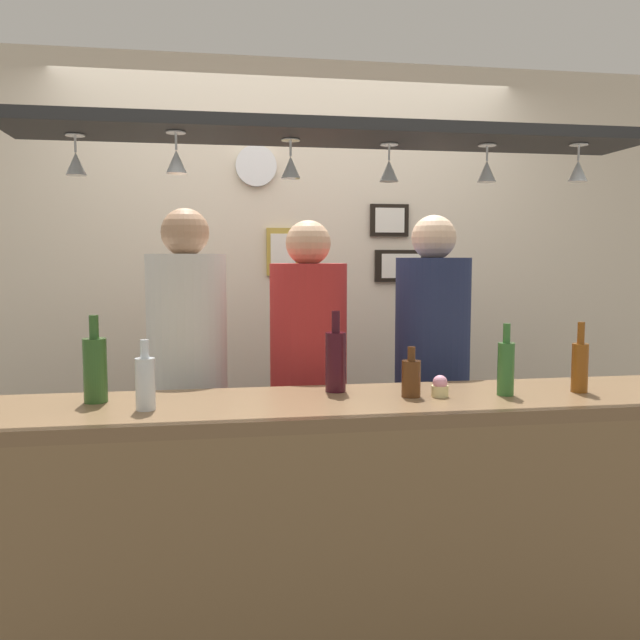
{
  "coord_description": "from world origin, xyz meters",
  "views": [
    {
      "loc": [
        -0.44,
        -2.58,
        1.51
      ],
      "look_at": [
        0.0,
        0.1,
        1.27
      ],
      "focal_mm": 37.19,
      "sensor_mm": 36.0,
      "label": 1
    }
  ],
  "objects_px": {
    "person_right_navy_shirt": "(432,364)",
    "picture_frame_upper_small": "(389,220)",
    "bottle_beer_brown_stubby": "(411,377)",
    "bottle_wine_dark_red": "(336,360)",
    "wall_clock": "(256,166)",
    "bottle_soda_clear": "(145,382)",
    "bottle_champagne_green": "(95,368)",
    "bottle_beer_amber_tall": "(580,365)",
    "person_left_white_patterned_shirt": "(188,368)",
    "cupcake": "(440,387)",
    "bottle_beer_green_import": "(506,367)",
    "picture_frame_crest": "(283,252)",
    "picture_frame_lower_pair": "(401,266)",
    "person_middle_red_shirt": "(308,372)"
  },
  "relations": [
    {
      "from": "picture_frame_crest",
      "to": "wall_clock",
      "type": "distance_m",
      "value": 0.48
    },
    {
      "from": "person_left_white_patterned_shirt",
      "to": "picture_frame_upper_small",
      "type": "relative_size",
      "value": 7.87
    },
    {
      "from": "person_left_white_patterned_shirt",
      "to": "bottle_beer_amber_tall",
      "type": "distance_m",
      "value": 1.59
    },
    {
      "from": "bottle_champagne_green",
      "to": "picture_frame_lower_pair",
      "type": "distance_m",
      "value": 1.99
    },
    {
      "from": "bottle_beer_brown_stubby",
      "to": "cupcake",
      "type": "height_order",
      "value": "bottle_beer_brown_stubby"
    },
    {
      "from": "person_right_navy_shirt",
      "to": "picture_frame_upper_small",
      "type": "relative_size",
      "value": 7.79
    },
    {
      "from": "bottle_champagne_green",
      "to": "bottle_wine_dark_red",
      "type": "xyz_separation_m",
      "value": [
        0.85,
        0.05,
        -0.0
      ]
    },
    {
      "from": "bottle_champagne_green",
      "to": "cupcake",
      "type": "distance_m",
      "value": 1.2
    },
    {
      "from": "bottle_beer_brown_stubby",
      "to": "bottle_champagne_green",
      "type": "bearing_deg",
      "value": 175.31
    },
    {
      "from": "bottle_wine_dark_red",
      "to": "picture_frame_upper_small",
      "type": "xyz_separation_m",
      "value": [
        0.54,
        1.26,
        0.59
      ]
    },
    {
      "from": "person_left_white_patterned_shirt",
      "to": "bottle_beer_brown_stubby",
      "type": "height_order",
      "value": "person_left_white_patterned_shirt"
    },
    {
      "from": "bottle_beer_brown_stubby",
      "to": "bottle_wine_dark_red",
      "type": "height_order",
      "value": "bottle_wine_dark_red"
    },
    {
      "from": "person_left_white_patterned_shirt",
      "to": "bottle_beer_amber_tall",
      "type": "relative_size",
      "value": 6.66
    },
    {
      "from": "bottle_wine_dark_red",
      "to": "cupcake",
      "type": "distance_m",
      "value": 0.39
    },
    {
      "from": "wall_clock",
      "to": "bottle_beer_brown_stubby",
      "type": "bearing_deg",
      "value": -72.17
    },
    {
      "from": "person_middle_red_shirt",
      "to": "bottle_champagne_green",
      "type": "relative_size",
      "value": 5.62
    },
    {
      "from": "cupcake",
      "to": "wall_clock",
      "type": "distance_m",
      "value": 1.79
    },
    {
      "from": "bottle_champagne_green",
      "to": "bottle_beer_amber_tall",
      "type": "relative_size",
      "value": 1.15
    },
    {
      "from": "picture_frame_lower_pair",
      "to": "wall_clock",
      "type": "xyz_separation_m",
      "value": [
        -0.82,
        -0.01,
        0.54
      ]
    },
    {
      "from": "picture_frame_lower_pair",
      "to": "bottle_champagne_green",
      "type": "bearing_deg",
      "value": -138.08
    },
    {
      "from": "bottle_beer_brown_stubby",
      "to": "wall_clock",
      "type": "bearing_deg",
      "value": 107.83
    },
    {
      "from": "person_middle_red_shirt",
      "to": "bottle_beer_amber_tall",
      "type": "distance_m",
      "value": 1.13
    },
    {
      "from": "person_middle_red_shirt",
      "to": "cupcake",
      "type": "bearing_deg",
      "value": -60.08
    },
    {
      "from": "bottle_beer_green_import",
      "to": "wall_clock",
      "type": "distance_m",
      "value": 1.85
    },
    {
      "from": "bottle_wine_dark_red",
      "to": "bottle_soda_clear",
      "type": "height_order",
      "value": "bottle_wine_dark_red"
    },
    {
      "from": "bottle_champagne_green",
      "to": "wall_clock",
      "type": "distance_m",
      "value": 1.7
    },
    {
      "from": "person_left_white_patterned_shirt",
      "to": "cupcake",
      "type": "distance_m",
      "value": 1.12
    },
    {
      "from": "bottle_champagne_green",
      "to": "bottle_soda_clear",
      "type": "distance_m",
      "value": 0.23
    },
    {
      "from": "bottle_beer_brown_stubby",
      "to": "picture_frame_lower_pair",
      "type": "relative_size",
      "value": 0.6
    },
    {
      "from": "person_right_navy_shirt",
      "to": "bottle_champagne_green",
      "type": "bearing_deg",
      "value": -158.43
    },
    {
      "from": "bottle_wine_dark_red",
      "to": "picture_frame_crest",
      "type": "distance_m",
      "value": 1.33
    },
    {
      "from": "person_middle_red_shirt",
      "to": "bottle_champagne_green",
      "type": "distance_m",
      "value": 0.99
    },
    {
      "from": "bottle_beer_brown_stubby",
      "to": "bottle_beer_amber_tall",
      "type": "xyz_separation_m",
      "value": [
        0.64,
        -0.02,
        0.03
      ]
    },
    {
      "from": "person_left_white_patterned_shirt",
      "to": "cupcake",
      "type": "height_order",
      "value": "person_left_white_patterned_shirt"
    },
    {
      "from": "person_middle_red_shirt",
      "to": "bottle_beer_green_import",
      "type": "xyz_separation_m",
      "value": [
        0.62,
        -0.67,
        0.11
      ]
    },
    {
      "from": "person_middle_red_shirt",
      "to": "bottle_soda_clear",
      "type": "distance_m",
      "value": 0.95
    },
    {
      "from": "bottle_beer_brown_stubby",
      "to": "bottle_wine_dark_red",
      "type": "distance_m",
      "value": 0.29
    },
    {
      "from": "person_right_navy_shirt",
      "to": "picture_frame_crest",
      "type": "relative_size",
      "value": 6.6
    },
    {
      "from": "bottle_beer_amber_tall",
      "to": "bottle_wine_dark_red",
      "type": "relative_size",
      "value": 0.87
    },
    {
      "from": "bottle_soda_clear",
      "to": "picture_frame_crest",
      "type": "relative_size",
      "value": 0.88
    },
    {
      "from": "person_middle_red_shirt",
      "to": "wall_clock",
      "type": "relative_size",
      "value": 7.66
    },
    {
      "from": "bottle_beer_green_import",
      "to": "cupcake",
      "type": "bearing_deg",
      "value": 177.43
    },
    {
      "from": "bottle_beer_brown_stubby",
      "to": "picture_frame_upper_small",
      "type": "bearing_deg",
      "value": 78.0
    },
    {
      "from": "person_right_navy_shirt",
      "to": "cupcake",
      "type": "height_order",
      "value": "person_right_navy_shirt"
    },
    {
      "from": "bottle_beer_brown_stubby",
      "to": "picture_frame_lower_pair",
      "type": "height_order",
      "value": "picture_frame_lower_pair"
    },
    {
      "from": "bottle_champagne_green",
      "to": "picture_frame_lower_pair",
      "type": "bearing_deg",
      "value": 41.92
    },
    {
      "from": "person_left_white_patterned_shirt",
      "to": "bottle_wine_dark_red",
      "type": "bearing_deg",
      "value": -42.06
    },
    {
      "from": "bottle_beer_brown_stubby",
      "to": "bottle_wine_dark_red",
      "type": "bearing_deg",
      "value": 150.88
    },
    {
      "from": "bottle_beer_amber_tall",
      "to": "bottle_soda_clear",
      "type": "bearing_deg",
      "value": -178.48
    },
    {
      "from": "person_left_white_patterned_shirt",
      "to": "bottle_beer_green_import",
      "type": "bearing_deg",
      "value": -30.16
    }
  ]
}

